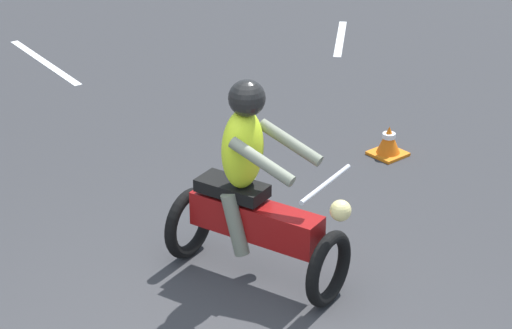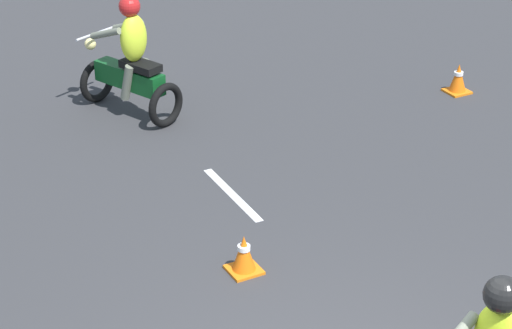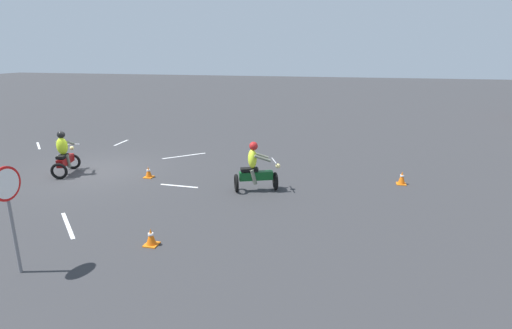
{
  "view_description": "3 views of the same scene",
  "coord_description": "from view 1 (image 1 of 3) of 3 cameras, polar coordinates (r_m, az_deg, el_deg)",
  "views": [
    {
      "loc": [
        -4.56,
        3.53,
        4.26
      ],
      "look_at": [
        0.61,
        -0.82,
        1.0
      ],
      "focal_mm": 70.0,
      "sensor_mm": 36.0,
      "label": 1
    },
    {
      "loc": [
        -3.61,
        -5.08,
        5.54
      ],
      "look_at": [
        0.68,
        2.85,
        0.9
      ],
      "focal_mm": 70.0,
      "sensor_mm": 36.0,
      "label": 2
    },
    {
      "loc": [
        12.87,
        9.45,
        4.46
      ],
      "look_at": [
        0.76,
        6.53,
        0.9
      ],
      "focal_mm": 28.0,
      "sensor_mm": 36.0,
      "label": 3
    }
  ],
  "objects": [
    {
      "name": "motorcycle_rider_foreground",
      "position": [
        7.64,
        -0.22,
        -1.79
      ],
      "size": [
        1.55,
        1.01,
        1.66
      ],
      "rotation": [
        0.0,
        0.0,
        1.87
      ],
      "color": "black",
      "rests_on": "ground"
    },
    {
      "name": "lane_stripe_e",
      "position": [
        12.8,
        -12.0,
        5.76
      ],
      "size": [
        1.95,
        0.28,
        0.01
      ],
      "primitive_type": "cube",
      "rotation": [
        0.0,
        0.0,
        1.48
      ],
      "color": "silver",
      "rests_on": "ground"
    },
    {
      "name": "traffic_cone_far_right",
      "position": [
        10.03,
        7.59,
        1.31
      ],
      "size": [
        0.32,
        0.32,
        0.31
      ],
      "color": "orange",
      "rests_on": "ground"
    },
    {
      "name": "lane_stripe_se",
      "position": [
        13.43,
        4.84,
        7.19
      ],
      "size": [
        1.07,
        1.16,
        0.01
      ],
      "primitive_type": "cube",
      "rotation": [
        0.0,
        0.0,
        7.03
      ],
      "color": "silver",
      "rests_on": "ground"
    }
  ]
}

